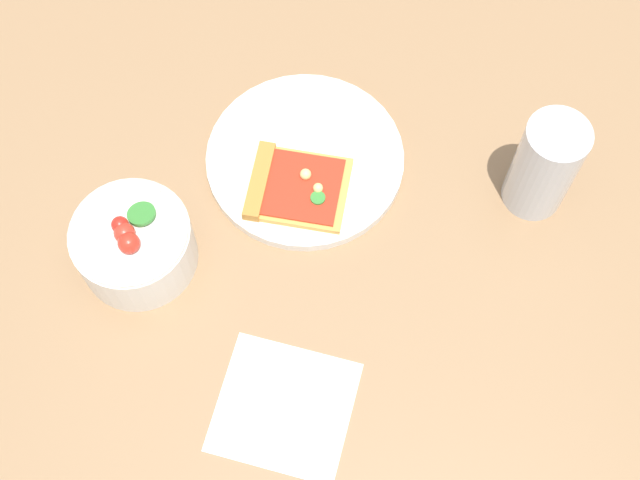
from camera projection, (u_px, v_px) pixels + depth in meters
ground_plane at (307, 166)px, 1.05m from camera, size 2.40×2.40×0.00m
plate at (308, 159)px, 1.05m from camera, size 0.24×0.24×0.01m
pizza_slice_main at (294, 186)px, 1.02m from camera, size 0.12×0.13×0.02m
salad_bowl at (136, 244)px, 0.96m from camera, size 0.13×0.13×0.09m
soda_glass at (545, 168)px, 0.98m from camera, size 0.07×0.07×0.14m
paper_napkin at (286, 407)px, 0.92m from camera, size 0.17×0.18×0.00m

